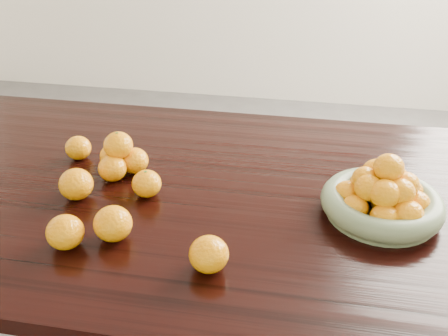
% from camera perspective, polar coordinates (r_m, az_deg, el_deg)
% --- Properties ---
extents(dining_table, '(2.00, 1.00, 0.75)m').
position_cam_1_polar(dining_table, '(1.33, 2.28, -6.10)').
color(dining_table, black).
rests_on(dining_table, ground).
extents(fruit_bowl, '(0.29, 0.29, 0.16)m').
position_cam_1_polar(fruit_bowl, '(1.23, 17.72, -3.25)').
color(fruit_bowl, '#687757').
rests_on(fruit_bowl, dining_table).
extents(orange_pyramid, '(0.14, 0.14, 0.12)m').
position_cam_1_polar(orange_pyramid, '(1.37, -11.83, 1.20)').
color(orange_pyramid, orange).
rests_on(orange_pyramid, dining_table).
extents(loose_orange_0, '(0.07, 0.07, 0.07)m').
position_cam_1_polar(loose_orange_0, '(1.27, -8.83, -1.77)').
color(loose_orange_0, orange).
rests_on(loose_orange_0, dining_table).
extents(loose_orange_1, '(0.09, 0.09, 0.08)m').
position_cam_1_polar(loose_orange_1, '(1.13, -12.58, -6.23)').
color(loose_orange_1, orange).
rests_on(loose_orange_1, dining_table).
extents(loose_orange_2, '(0.08, 0.08, 0.08)m').
position_cam_1_polar(loose_orange_2, '(1.02, -1.74, -9.82)').
color(loose_orange_2, orange).
rests_on(loose_orange_2, dining_table).
extents(loose_orange_3, '(0.07, 0.07, 0.07)m').
position_cam_1_polar(loose_orange_3, '(1.48, -16.32, 2.22)').
color(loose_orange_3, orange).
rests_on(loose_orange_3, dining_table).
extents(loose_orange_4, '(0.09, 0.09, 0.08)m').
position_cam_1_polar(loose_orange_4, '(1.29, -16.54, -1.78)').
color(loose_orange_4, orange).
rests_on(loose_orange_4, dining_table).
extents(loose_orange_5, '(0.08, 0.08, 0.08)m').
position_cam_1_polar(loose_orange_5, '(1.13, -17.69, -6.99)').
color(loose_orange_5, orange).
rests_on(loose_orange_5, dining_table).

